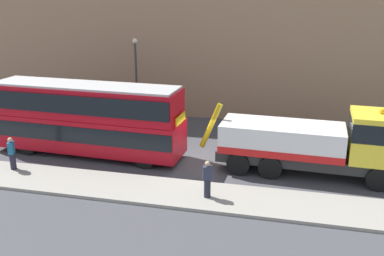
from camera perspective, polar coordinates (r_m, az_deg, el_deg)
name	(u,v)px	position (r m, az deg, el deg)	size (l,w,h in m)	color
ground_plane	(201,161)	(23.59, 1.27, -4.46)	(120.00, 120.00, 0.00)	#424247
near_kerb	(182,194)	(19.83, -1.33, -8.72)	(60.00, 2.80, 0.15)	gray
building_facade	(230,4)	(30.69, 5.07, 16.09)	(60.00, 1.50, 16.00)	#9E7A5B
recovery_tow_truck	(318,142)	(22.22, 16.41, -1.78)	(10.20, 3.05, 3.67)	#2D2D2D
double_decker_bus	(87,116)	(24.68, -13.84, 1.51)	(11.13, 3.05, 4.06)	#B70C19
pedestrian_onlooker	(12,154)	(23.78, -22.81, -3.18)	(0.38, 0.46, 1.71)	#232333
pedestrian_bystander	(207,180)	(19.03, 2.05, -6.88)	(0.46, 0.37, 1.71)	#232333
street_lamp	(136,72)	(30.61, -7.44, 7.35)	(0.36, 0.36, 5.83)	#38383D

